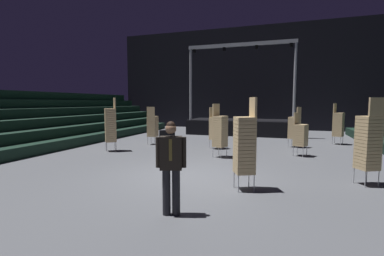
{
  "coord_description": "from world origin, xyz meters",
  "views": [
    {
      "loc": [
        2.7,
        -7.33,
        2.1
      ],
      "look_at": [
        0.29,
        -0.22,
        1.4
      ],
      "focal_mm": 25.78,
      "sensor_mm": 36.0,
      "label": 1
    }
  ],
  "objects_px": {
    "chair_stack_front_left": "(368,142)",
    "chair_stack_mid_centre": "(215,128)",
    "stage_riser": "(242,125)",
    "chair_stack_rear_centre": "(295,127)",
    "chair_stack_front_right": "(153,126)",
    "chair_stack_mid_right": "(338,124)",
    "chair_stack_mid_left": "(300,134)",
    "equipment_road_case": "(167,134)",
    "chair_stack_rear_right": "(111,124)",
    "chair_stack_rear_left": "(220,131)",
    "chair_stack_aisle_left": "(245,144)",
    "man_with_tie": "(171,162)"
  },
  "relations": [
    {
      "from": "chair_stack_front_right",
      "to": "chair_stack_mid_centre",
      "type": "distance_m",
      "value": 3.27
    },
    {
      "from": "chair_stack_front_right",
      "to": "chair_stack_mid_right",
      "type": "relative_size",
      "value": 0.92
    },
    {
      "from": "chair_stack_front_left",
      "to": "chair_stack_mid_left",
      "type": "relative_size",
      "value": 1.3
    },
    {
      "from": "man_with_tie",
      "to": "chair_stack_front_right",
      "type": "height_order",
      "value": "chair_stack_front_right"
    },
    {
      "from": "chair_stack_mid_centre",
      "to": "chair_stack_rear_centre",
      "type": "distance_m",
      "value": 3.75
    },
    {
      "from": "equipment_road_case",
      "to": "chair_stack_rear_left",
      "type": "bearing_deg",
      "value": -46.67
    },
    {
      "from": "chair_stack_rear_left",
      "to": "chair_stack_mid_right",
      "type": "bearing_deg",
      "value": 158.71
    },
    {
      "from": "chair_stack_mid_right",
      "to": "chair_stack_rear_left",
      "type": "distance_m",
      "value": 7.03
    },
    {
      "from": "chair_stack_mid_centre",
      "to": "chair_stack_rear_right",
      "type": "height_order",
      "value": "chair_stack_rear_right"
    },
    {
      "from": "chair_stack_front_left",
      "to": "chair_stack_mid_centre",
      "type": "xyz_separation_m",
      "value": [
        -4.99,
        4.18,
        -0.17
      ]
    },
    {
      "from": "stage_riser",
      "to": "chair_stack_rear_left",
      "type": "bearing_deg",
      "value": -87.48
    },
    {
      "from": "man_with_tie",
      "to": "chair_stack_mid_right",
      "type": "distance_m",
      "value": 11.61
    },
    {
      "from": "chair_stack_mid_centre",
      "to": "chair_stack_rear_right",
      "type": "bearing_deg",
      "value": -19.18
    },
    {
      "from": "man_with_tie",
      "to": "chair_stack_front_left",
      "type": "relative_size",
      "value": 0.79
    },
    {
      "from": "man_with_tie",
      "to": "chair_stack_rear_centre",
      "type": "relative_size",
      "value": 0.94
    },
    {
      "from": "chair_stack_front_left",
      "to": "stage_riser",
      "type": "bearing_deg",
      "value": 86.19
    },
    {
      "from": "chair_stack_rear_right",
      "to": "chair_stack_mid_right",
      "type": "bearing_deg",
      "value": -102.43
    },
    {
      "from": "stage_riser",
      "to": "chair_stack_mid_right",
      "type": "height_order",
      "value": "stage_riser"
    },
    {
      "from": "chair_stack_front_right",
      "to": "man_with_tie",
      "type": "bearing_deg",
      "value": -62.9
    },
    {
      "from": "chair_stack_front_left",
      "to": "chair_stack_rear_left",
      "type": "height_order",
      "value": "chair_stack_front_left"
    },
    {
      "from": "chair_stack_rear_right",
      "to": "chair_stack_mid_centre",
      "type": "bearing_deg",
      "value": -104.5
    },
    {
      "from": "stage_riser",
      "to": "chair_stack_rear_centre",
      "type": "distance_m",
      "value": 5.62
    },
    {
      "from": "chair_stack_mid_left",
      "to": "equipment_road_case",
      "type": "distance_m",
      "value": 7.78
    },
    {
      "from": "chair_stack_mid_centre",
      "to": "chair_stack_aisle_left",
      "type": "distance_m",
      "value": 5.94
    },
    {
      "from": "stage_riser",
      "to": "equipment_road_case",
      "type": "xyz_separation_m",
      "value": [
        -3.79,
        -3.69,
        -0.34
      ]
    },
    {
      "from": "chair_stack_mid_centre",
      "to": "chair_stack_aisle_left",
      "type": "height_order",
      "value": "chair_stack_aisle_left"
    },
    {
      "from": "equipment_road_case",
      "to": "chair_stack_rear_centre",
      "type": "bearing_deg",
      "value": -7.89
    },
    {
      "from": "stage_riser",
      "to": "chair_stack_mid_left",
      "type": "bearing_deg",
      "value": -64.39
    },
    {
      "from": "stage_riser",
      "to": "equipment_road_case",
      "type": "relative_size",
      "value": 7.61
    },
    {
      "from": "chair_stack_rear_right",
      "to": "chair_stack_front_right",
      "type": "bearing_deg",
      "value": -61.77
    },
    {
      "from": "chair_stack_front_right",
      "to": "chair_stack_mid_left",
      "type": "xyz_separation_m",
      "value": [
        6.83,
        -0.84,
        -0.08
      ]
    },
    {
      "from": "chair_stack_rear_left",
      "to": "chair_stack_aisle_left",
      "type": "height_order",
      "value": "chair_stack_aisle_left"
    },
    {
      "from": "chair_stack_mid_centre",
      "to": "equipment_road_case",
      "type": "bearing_deg",
      "value": -81.49
    },
    {
      "from": "equipment_road_case",
      "to": "chair_stack_rear_right",
      "type": "bearing_deg",
      "value": -97.6
    },
    {
      "from": "chair_stack_mid_left",
      "to": "chair_stack_rear_left",
      "type": "height_order",
      "value": "chair_stack_rear_left"
    },
    {
      "from": "chair_stack_mid_right",
      "to": "chair_stack_rear_right",
      "type": "height_order",
      "value": "chair_stack_rear_right"
    },
    {
      "from": "chair_stack_rear_centre",
      "to": "chair_stack_rear_right",
      "type": "bearing_deg",
      "value": 141.18
    },
    {
      "from": "chair_stack_rear_centre",
      "to": "chair_stack_aisle_left",
      "type": "height_order",
      "value": "chair_stack_aisle_left"
    },
    {
      "from": "chair_stack_mid_right",
      "to": "chair_stack_rear_right",
      "type": "bearing_deg",
      "value": -37.19
    },
    {
      "from": "chair_stack_mid_centre",
      "to": "chair_stack_front_right",
      "type": "bearing_deg",
      "value": -49.35
    },
    {
      "from": "chair_stack_mid_right",
      "to": "equipment_road_case",
      "type": "distance_m",
      "value": 9.07
    },
    {
      "from": "chair_stack_rear_left",
      "to": "equipment_road_case",
      "type": "relative_size",
      "value": 2.28
    },
    {
      "from": "chair_stack_front_right",
      "to": "chair_stack_rear_right",
      "type": "height_order",
      "value": "chair_stack_rear_right"
    },
    {
      "from": "chair_stack_front_right",
      "to": "chair_stack_front_left",
      "type": "bearing_deg",
      "value": -29.87
    },
    {
      "from": "man_with_tie",
      "to": "chair_stack_rear_right",
      "type": "height_order",
      "value": "chair_stack_rear_right"
    },
    {
      "from": "chair_stack_front_left",
      "to": "chair_stack_mid_centre",
      "type": "distance_m",
      "value": 6.51
    },
    {
      "from": "stage_riser",
      "to": "chair_stack_mid_centre",
      "type": "bearing_deg",
      "value": -92.55
    },
    {
      "from": "chair_stack_mid_left",
      "to": "chair_stack_rear_left",
      "type": "relative_size",
      "value": 0.83
    },
    {
      "from": "man_with_tie",
      "to": "chair_stack_mid_centre",
      "type": "xyz_separation_m",
      "value": [
        -1.01,
        7.5,
        -0.06
      ]
    },
    {
      "from": "chair_stack_front_right",
      "to": "chair_stack_mid_right",
      "type": "bearing_deg",
      "value": 16.94
    }
  ]
}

